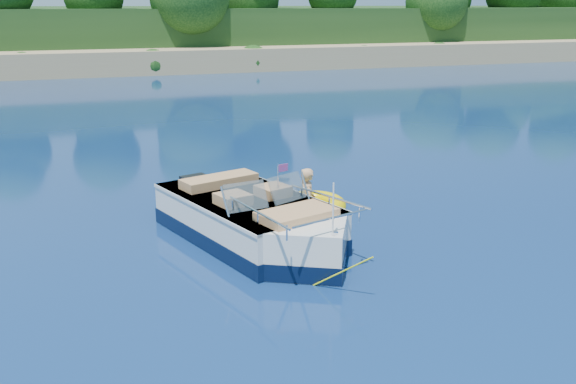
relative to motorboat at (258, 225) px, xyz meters
name	(u,v)px	position (x,y,z in m)	size (l,w,h in m)	color
ground	(457,326)	(1.73, -4.00, -0.37)	(160.00, 160.00, 0.00)	#0A1A4A
shoreline	(112,37)	(1.73, 59.78, 0.61)	(170.00, 59.00, 6.00)	tan
motorboat	(258,225)	(0.00, 0.00, 0.00)	(3.06, 5.47, 1.88)	white
tow_tube	(313,206)	(1.70, 1.55, -0.27)	(1.77, 1.77, 0.39)	#FFD700
boy	(307,210)	(1.57, 1.58, -0.37)	(0.57, 0.37, 1.57)	tan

